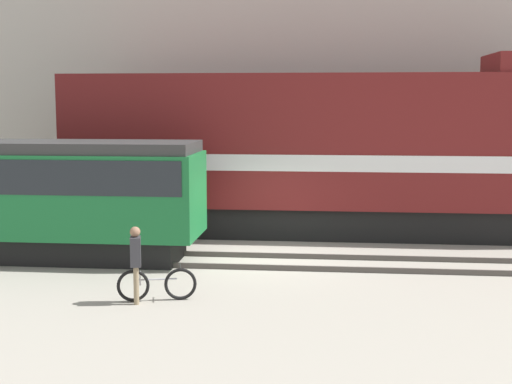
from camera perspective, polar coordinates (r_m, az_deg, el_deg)
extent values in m
plane|color=#9E998C|center=(19.66, 0.76, -5.38)|extent=(120.00, 120.00, 0.00)
cube|color=#47423D|center=(18.39, 0.39, -6.05)|extent=(60.00, 0.07, 0.14)
cube|color=#47423D|center=(19.78, 0.80, -5.09)|extent=(60.00, 0.07, 0.14)
cube|color=#47423D|center=(22.66, 1.48, -3.49)|extent=(60.00, 0.07, 0.14)
cube|color=#47423D|center=(24.07, 1.75, -2.86)|extent=(60.00, 0.07, 0.14)
cube|color=#B7B2A8|center=(29.82, 2.68, 12.81)|extent=(44.42, 6.00, 14.36)
cube|color=black|center=(23.23, 5.13, -2.18)|extent=(15.03, 2.55, 1.00)
cube|color=maroon|center=(22.95, 5.21, 4.17)|extent=(16.34, 3.00, 4.15)
cube|color=white|center=(22.99, 5.19, 2.62)|extent=(16.01, 3.04, 0.50)
cube|color=black|center=(20.60, -17.34, -4.13)|extent=(8.13, 2.00, 0.70)
cube|color=#196B33|center=(20.37, -17.49, -0.08)|extent=(9.23, 2.50, 2.24)
cube|color=#1E2328|center=(20.31, -17.55, 1.51)|extent=(8.86, 2.54, 0.90)
cube|color=#333333|center=(20.25, -17.63, 3.48)|extent=(9.05, 2.38, 0.30)
torus|color=black|center=(15.73, -6.06, -7.33)|extent=(0.70, 0.24, 0.70)
torus|color=black|center=(15.73, -9.80, -7.40)|extent=(0.70, 0.24, 0.70)
cylinder|color=#A5A5AD|center=(15.69, -7.94, -6.93)|extent=(0.85, 0.25, 0.04)
cylinder|color=#A5A5AD|center=(15.69, -9.26, -6.83)|extent=(0.03, 0.03, 0.32)
cylinder|color=#262626|center=(15.64, -6.08, -5.91)|extent=(0.13, 0.43, 0.02)
cylinder|color=#8C7A5B|center=(15.65, -9.55, -7.25)|extent=(0.11, 0.11, 0.82)
cylinder|color=#8C7A5B|center=(15.50, -9.57, -7.40)|extent=(0.11, 0.11, 0.82)
cube|color=#333338|center=(15.41, -9.62, -4.72)|extent=(0.30, 0.40, 0.63)
sphere|color=#8C664C|center=(15.33, -9.65, -3.16)|extent=(0.22, 0.22, 0.22)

